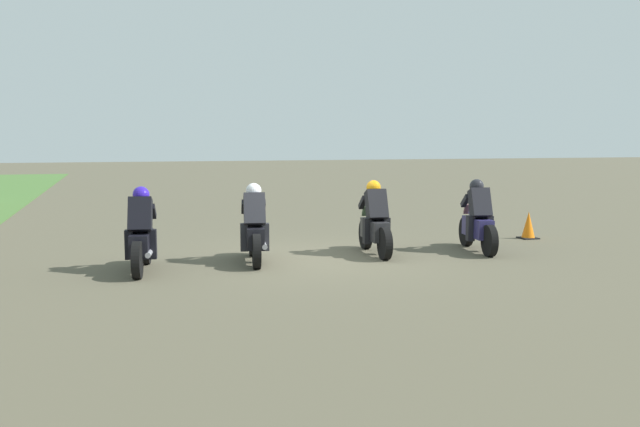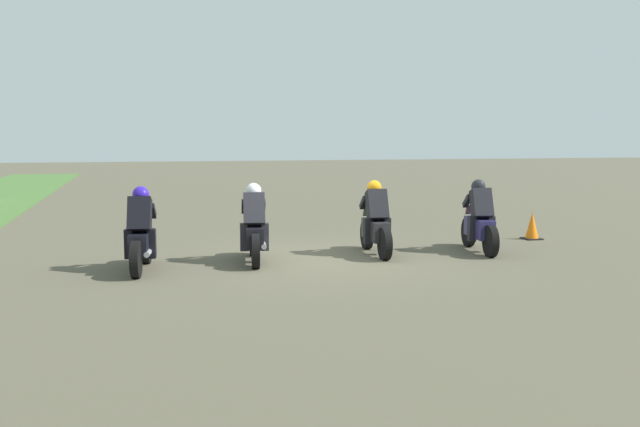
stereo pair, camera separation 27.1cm
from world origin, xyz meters
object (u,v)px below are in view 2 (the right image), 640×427
object	(u,v)px
rider_lane_c	(254,230)
rider_lane_d	(141,236)
rider_lane_a	(480,222)
traffic_cone	(532,227)
rider_lane_b	(376,224)

from	to	relation	value
rider_lane_c	rider_lane_d	world-z (taller)	same
rider_lane_a	traffic_cone	bearing A→B (deg)	-48.74
rider_lane_b	traffic_cone	size ratio (longest dim) A/B	3.20
rider_lane_a	traffic_cone	distance (m)	2.45
rider_lane_c	rider_lane_d	xyz separation A→B (m)	(-0.33, 2.10, 0.00)
rider_lane_c	rider_lane_b	bearing A→B (deg)	-77.20
rider_lane_a	rider_lane_c	bearing A→B (deg)	98.94
rider_lane_b	rider_lane_d	distance (m)	4.68
rider_lane_a	rider_lane_b	distance (m)	2.22
rider_lane_a	rider_lane_c	size ratio (longest dim) A/B	1.00
rider_lane_a	rider_lane_b	xyz separation A→B (m)	(0.25, 2.21, 0.00)
rider_lane_b	traffic_cone	xyz separation A→B (m)	(1.03, -4.27, -0.32)
rider_lane_d	traffic_cone	xyz separation A→B (m)	(1.58, -8.91, -0.32)
rider_lane_a	traffic_cone	xyz separation A→B (m)	(1.28, -2.06, -0.32)
rider_lane_c	rider_lane_d	bearing A→B (deg)	106.80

